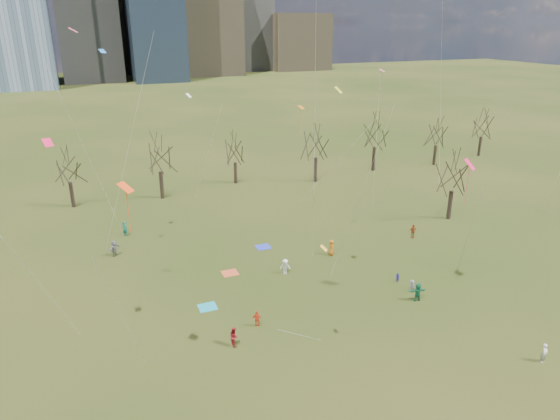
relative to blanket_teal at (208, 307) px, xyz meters
name	(u,v)px	position (x,y,z in m)	size (l,w,h in m)	color
ground	(336,341)	(8.33, -8.76, -0.01)	(500.00, 500.00, 0.00)	black
bare_tree_row	(212,157)	(8.24, 28.46, 6.10)	(113.04, 29.80, 9.50)	black
blanket_teal	(208,307)	(0.00, 0.00, 0.00)	(1.60, 1.50, 0.03)	teal
blanket_navy	(263,247)	(9.03, 10.08, 0.00)	(1.60, 1.50, 0.03)	#2736B8
blanket_crimson	(230,273)	(3.73, 5.47, 0.00)	(1.60, 1.50, 0.03)	#C74A27
person_1	(544,353)	(21.50, -16.94, 0.76)	(0.57, 0.37, 1.55)	silver
person_2	(234,336)	(0.58, -6.25, 0.79)	(0.79, 0.61, 1.62)	#AD1821
person_3	(412,286)	(18.66, -4.49, 0.58)	(0.77, 0.44, 1.19)	slate
person_4	(257,319)	(3.14, -4.48, 0.71)	(0.85, 0.35, 1.45)	#F3411B
person_5	(418,292)	(18.10, -6.09, 0.88)	(1.66, 0.53, 1.79)	#1A764A
person_8	(397,278)	(18.42, -2.49, 0.46)	(0.46, 0.36, 0.95)	#3227AA
person_9	(285,266)	(8.92, 3.29, 0.78)	(1.03, 0.59, 1.59)	white
person_10	(413,231)	(26.31, 5.90, 0.83)	(0.99, 0.41, 1.69)	#9E3A16
person_11	(114,248)	(-6.74, 14.07, 0.87)	(1.65, 0.53, 1.78)	slate
person_12	(331,248)	(15.24, 5.38, 0.87)	(0.86, 0.56, 1.77)	#CB6A16
person_13	(125,229)	(-5.10, 19.17, 0.93)	(0.69, 0.45, 1.89)	#186E5A
kites_airborne	(325,132)	(13.55, 4.49, 13.87)	(56.72, 43.91, 35.40)	#FF4A15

